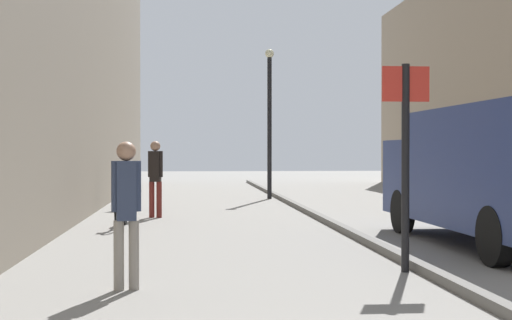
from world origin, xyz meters
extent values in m
plane|color=gray|center=(0.00, 12.00, 0.00)|extent=(80.00, 80.00, 0.00)
cube|color=#615F5B|center=(1.58, 12.00, 0.06)|extent=(0.16, 40.00, 0.12)
cylinder|color=gray|center=(-2.06, 5.16, 0.38)|extent=(0.11, 0.11, 0.76)
cylinder|color=gray|center=(-1.90, 5.19, 0.38)|extent=(0.11, 0.11, 0.76)
cube|color=#2D3851|center=(-1.98, 5.18, 1.08)|extent=(0.23, 0.21, 0.65)
cylinder|color=#2D3851|center=(-2.10, 5.16, 1.13)|extent=(0.09, 0.09, 0.55)
cylinder|color=#2D3851|center=(-1.87, 5.19, 1.13)|extent=(0.09, 0.09, 0.55)
sphere|color=#9E755B|center=(-1.98, 5.18, 1.51)|extent=(0.21, 0.21, 0.21)
cylinder|color=maroon|center=(-2.14, 13.78, 0.41)|extent=(0.12, 0.12, 0.82)
cylinder|color=maroon|center=(-1.97, 13.74, 0.41)|extent=(0.12, 0.12, 0.82)
cube|color=black|center=(-2.06, 13.76, 1.17)|extent=(0.27, 0.24, 0.70)
cylinder|color=black|center=(-2.18, 13.79, 1.22)|extent=(0.10, 0.10, 0.59)
cylinder|color=black|center=(-1.94, 13.73, 1.22)|extent=(0.10, 0.10, 0.59)
sphere|color=#9E755B|center=(-2.06, 13.76, 1.63)|extent=(0.23, 0.23, 0.23)
cube|color=navy|center=(3.48, 10.38, 1.03)|extent=(1.95, 1.57, 1.38)
cube|color=black|center=(3.47, 10.92, 1.33)|extent=(1.61, 0.07, 0.61)
cylinder|color=black|center=(2.63, 10.21, 0.40)|extent=(0.23, 0.80, 0.80)
cylinder|color=black|center=(4.35, 10.24, 0.40)|extent=(0.23, 0.80, 0.80)
cylinder|color=black|center=(2.69, 6.33, 0.40)|extent=(0.23, 0.80, 0.80)
cylinder|color=black|center=(1.39, 6.04, 1.30)|extent=(0.10, 0.10, 2.60)
cube|color=red|center=(1.39, 6.04, 2.35)|extent=(0.60, 0.04, 0.44)
cylinder|color=black|center=(1.26, 19.94, 2.25)|extent=(0.14, 0.14, 4.50)
sphere|color=beige|center=(1.26, 19.94, 4.62)|extent=(0.28, 0.28, 0.28)
torus|color=black|center=(-2.61, 12.19, 0.36)|extent=(0.08, 0.72, 0.72)
torus|color=black|center=(-2.65, 11.14, 0.36)|extent=(0.08, 0.72, 0.72)
cylinder|color=maroon|center=(-2.63, 11.67, 0.51)|extent=(0.08, 0.95, 0.05)
cylinder|color=maroon|center=(-2.64, 11.48, 0.73)|extent=(0.04, 0.04, 0.40)
cube|color=black|center=(-2.64, 11.48, 0.95)|extent=(0.11, 0.24, 0.06)
cylinder|color=black|center=(-2.94, 16.40, 0.23)|extent=(0.04, 0.04, 0.45)
cylinder|color=black|center=(-2.58, 16.30, 0.23)|extent=(0.04, 0.04, 0.45)
cylinder|color=black|center=(-3.04, 16.04, 0.23)|extent=(0.04, 0.04, 0.45)
cylinder|color=black|center=(-2.68, 15.94, 0.23)|extent=(0.04, 0.04, 0.45)
cube|color=black|center=(-2.81, 16.17, 0.47)|extent=(0.54, 0.54, 0.04)
cube|color=black|center=(-2.87, 15.98, 0.71)|extent=(0.43, 0.16, 0.45)
camera|label=1|loc=(-1.31, -2.68, 1.51)|focal=50.28mm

